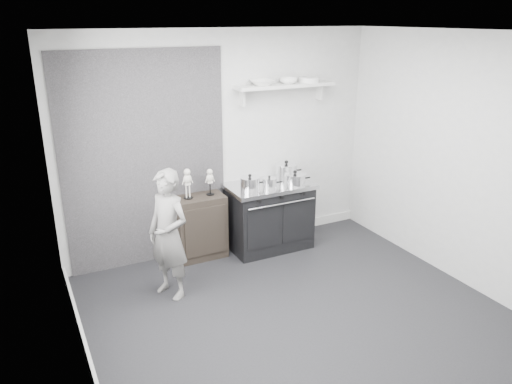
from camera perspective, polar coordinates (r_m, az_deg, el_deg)
ground at (r=5.18m, az=4.46°, el=-13.61°), size 4.00×4.00×0.00m
room_shell at (r=4.58m, az=3.07°, el=4.48°), size 4.02×3.62×2.71m
wall_shelf at (r=6.25m, az=3.33°, el=11.96°), size 1.30×0.26×0.24m
stove at (r=6.34m, az=1.52°, el=-2.72°), size 1.06×0.66×0.85m
side_cabinet at (r=6.13m, az=-6.43°, el=-3.99°), size 0.61×0.35×0.79m
child at (r=5.23m, az=-9.96°, el=-4.83°), size 0.53×0.60×1.39m
pot_front_left at (r=5.96m, az=-0.70°, el=0.99°), size 0.32×0.24×0.20m
pot_back_right at (r=6.37m, az=3.47°, el=2.38°), size 0.36×0.28×0.25m
pot_front_right at (r=6.17m, az=4.46°, el=1.48°), size 0.35×0.27×0.19m
pot_front_center at (r=6.02m, az=1.54°, el=1.04°), size 0.26×0.18×0.16m
skeleton_full at (r=5.88m, az=-7.84°, el=1.20°), size 0.12×0.08×0.42m
skeleton_torso at (r=5.97m, az=-5.29°, el=1.37°), size 0.10×0.07×0.37m
bowl_large at (r=6.08m, az=0.67°, el=12.40°), size 0.27×0.27×0.07m
bowl_small at (r=6.25m, az=3.71°, el=12.58°), size 0.22×0.22×0.07m
plate_stack at (r=6.40m, az=6.04°, el=12.63°), size 0.26×0.26×0.06m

